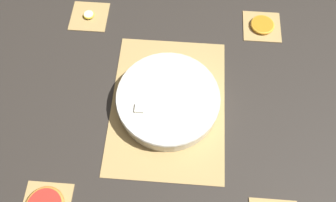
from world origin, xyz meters
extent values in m
plane|color=#2D2823|center=(0.00, 0.00, 0.00)|extent=(6.00, 6.00, 0.00)
cube|color=tan|center=(0.00, 0.00, 0.00)|extent=(0.47, 0.34, 0.01)
cube|color=#3D2D19|center=(-0.18, 0.00, 0.00)|extent=(0.01, 0.33, 0.00)
cube|color=#3D2D19|center=(-0.13, 0.00, 0.00)|extent=(0.01, 0.33, 0.00)
cube|color=#3D2D19|center=(-0.08, 0.00, 0.00)|extent=(0.01, 0.33, 0.00)
cube|color=#3D2D19|center=(-0.03, 0.00, 0.00)|extent=(0.01, 0.33, 0.00)
cube|color=#3D2D19|center=(0.03, 0.00, 0.00)|extent=(0.01, 0.33, 0.00)
cube|color=#3D2D19|center=(0.08, 0.00, 0.00)|extent=(0.01, 0.33, 0.00)
cube|color=#3D2D19|center=(0.13, 0.00, 0.00)|extent=(0.01, 0.33, 0.00)
cube|color=#3D2D19|center=(0.18, 0.00, 0.00)|extent=(0.01, 0.33, 0.00)
cube|color=tan|center=(0.32, -0.30, 0.00)|extent=(0.13, 0.13, 0.01)
cube|color=#3D2D19|center=(0.28, -0.30, 0.00)|extent=(0.00, 0.12, 0.00)
cube|color=#3D2D19|center=(0.31, -0.30, 0.00)|extent=(0.00, 0.12, 0.00)
cube|color=#3D2D19|center=(0.33, -0.30, 0.00)|extent=(0.00, 0.12, 0.00)
cube|color=#3D2D19|center=(0.36, -0.30, 0.00)|extent=(0.00, 0.12, 0.00)
cube|color=#3D2D19|center=(-0.31, 0.30, 0.00)|extent=(0.00, 0.12, 0.00)
cube|color=#3D2D19|center=(-0.28, 0.30, 0.00)|extent=(0.00, 0.12, 0.00)
cube|color=tan|center=(0.32, 0.30, 0.00)|extent=(0.13, 0.13, 0.01)
cube|color=#3D2D19|center=(0.29, 0.30, 0.00)|extent=(0.00, 0.12, 0.00)
cube|color=#3D2D19|center=(0.32, 0.30, 0.00)|extent=(0.00, 0.12, 0.00)
cube|color=#3D2D19|center=(0.35, 0.30, 0.00)|extent=(0.00, 0.12, 0.00)
cylinder|color=silver|center=(0.00, 0.00, 0.03)|extent=(0.30, 0.30, 0.06)
torus|color=silver|center=(0.00, 0.00, 0.05)|extent=(0.30, 0.30, 0.01)
cylinder|color=#F4EABC|center=(0.10, -0.01, 0.04)|extent=(0.03, 0.03, 0.01)
cylinder|color=#F4EABC|center=(0.07, 0.05, 0.05)|extent=(0.03, 0.03, 0.01)
cylinder|color=#F4EABC|center=(0.08, 0.07, 0.02)|extent=(0.02, 0.02, 0.01)
cylinder|color=#F4EABC|center=(0.03, 0.05, 0.05)|extent=(0.03, 0.03, 0.01)
cylinder|color=#F4EABC|center=(0.03, -0.03, 0.05)|extent=(0.03, 0.03, 0.01)
cylinder|color=#F4EABC|center=(-0.04, -0.05, 0.02)|extent=(0.03, 0.03, 0.01)
cylinder|color=#F4EABC|center=(0.08, 0.03, 0.04)|extent=(0.03, 0.03, 0.01)
cube|color=#EFEACC|center=(0.01, 0.07, 0.03)|extent=(0.03, 0.03, 0.03)
cube|color=#EFEACC|center=(-0.03, 0.01, 0.04)|extent=(0.03, 0.03, 0.03)
cube|color=#EFEACC|center=(-0.02, 0.08, 0.05)|extent=(0.02, 0.02, 0.02)
cube|color=#EFEACC|center=(-0.04, -0.08, 0.02)|extent=(0.03, 0.03, 0.03)
cube|color=#EFEACC|center=(0.08, -0.05, 0.04)|extent=(0.03, 0.03, 0.03)
cube|color=#EFEACC|center=(-0.05, 0.05, 0.04)|extent=(0.02, 0.02, 0.02)
cube|color=#EFEACC|center=(0.06, 0.11, 0.05)|extent=(0.03, 0.03, 0.03)
cube|color=#EFEACC|center=(-0.05, 0.08, 0.06)|extent=(0.03, 0.03, 0.03)
cube|color=#EFEACC|center=(0.11, 0.02, 0.05)|extent=(0.03, 0.03, 0.03)
ellipsoid|color=orange|center=(-0.07, 0.06, 0.03)|extent=(0.03, 0.02, 0.01)
ellipsoid|color=orange|center=(-0.06, 0.02, 0.02)|extent=(0.03, 0.02, 0.02)
ellipsoid|color=orange|center=(0.07, 0.01, 0.04)|extent=(0.03, 0.02, 0.01)
ellipsoid|color=red|center=(-0.06, -0.06, 0.05)|extent=(0.03, 0.02, 0.01)
ellipsoid|color=orange|center=(-0.04, 0.11, 0.05)|extent=(0.03, 0.01, 0.01)
ellipsoid|color=orange|center=(0.05, -0.07, 0.04)|extent=(0.03, 0.01, 0.01)
ellipsoid|color=orange|center=(-0.07, -0.03, 0.03)|extent=(0.03, 0.02, 0.01)
ellipsoid|color=orange|center=(0.01, 0.03, 0.04)|extent=(0.03, 0.02, 0.01)
ellipsoid|color=red|center=(-0.02, 0.11, 0.02)|extent=(0.03, 0.02, 0.02)
cylinder|color=orange|center=(0.32, -0.30, 0.01)|extent=(0.07, 0.07, 0.01)
torus|color=#F4A82D|center=(0.32, -0.30, 0.01)|extent=(0.08, 0.08, 0.01)
cylinder|color=#F4EABC|center=(0.32, 0.30, 0.01)|extent=(0.03, 0.03, 0.01)
torus|color=yellow|center=(0.32, 0.30, 0.01)|extent=(0.04, 0.04, 0.01)
camera|label=1|loc=(-0.42, -0.03, 0.90)|focal=35.00mm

